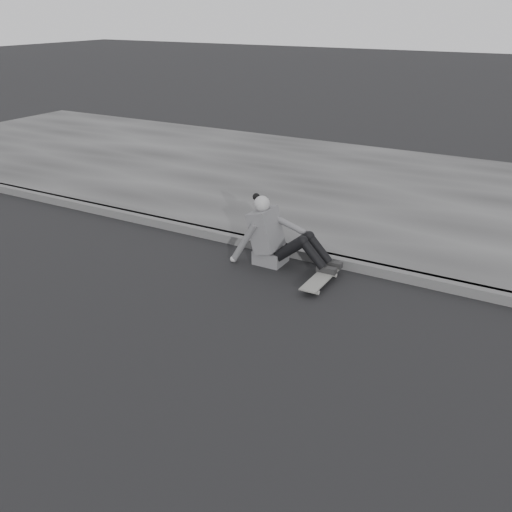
{
  "coord_description": "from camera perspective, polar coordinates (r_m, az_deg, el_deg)",
  "views": [
    {
      "loc": [
        1.57,
        -3.55,
        2.98
      ],
      "look_at": [
        -1.22,
        1.35,
        0.5
      ],
      "focal_mm": 40.0,
      "sensor_mm": 36.0,
      "label": 1
    }
  ],
  "objects": [
    {
      "name": "ground",
      "position": [
        4.9,
        4.71,
        -13.84
      ],
      "size": [
        80.0,
        80.0,
        0.0
      ],
      "primitive_type": "plane",
      "color": "black",
      "rests_on": "ground"
    },
    {
      "name": "seated_woman",
      "position": [
        7.04,
        1.95,
        1.9
      ],
      "size": [
        1.38,
        0.46,
        0.88
      ],
      "color": "#535356",
      "rests_on": "ground"
    },
    {
      "name": "skateboard",
      "position": [
        6.67,
        6.51,
        -2.27
      ],
      "size": [
        0.2,
        0.78,
        0.09
      ],
      "color": "#989893",
      "rests_on": "ground"
    },
    {
      "name": "sidewalk",
      "position": [
        9.74,
        19.01,
        4.99
      ],
      "size": [
        24.0,
        6.0,
        0.12
      ],
      "primitive_type": "cube",
      "color": "#3C3C3C",
      "rests_on": "ground"
    },
    {
      "name": "curb",
      "position": [
        6.97,
        13.83,
        -1.75
      ],
      "size": [
        24.0,
        0.16,
        0.12
      ],
      "primitive_type": "cube",
      "color": "#4C4C4C",
      "rests_on": "ground"
    }
  ]
}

